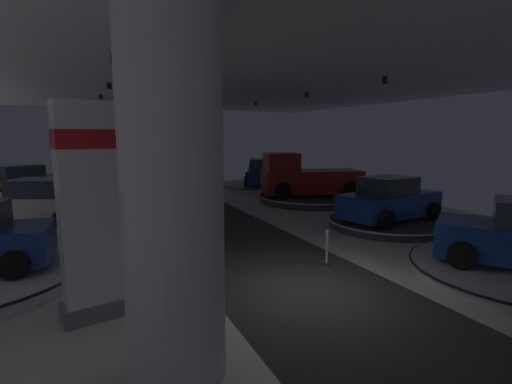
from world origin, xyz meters
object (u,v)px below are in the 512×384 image
Objects in this scene: display_car_deep_left at (23,183)px; pickup_truck_far_right at (306,178)px; display_platform_deep_right at (261,186)px; display_platform_far_left at (39,226)px; visitor_walking_near at (215,196)px; display_platform_mid_right at (389,223)px; visitor_walking_far at (218,192)px; column_left at (173,197)px; display_car_far_left at (38,203)px; display_platform_far_right at (311,198)px; brand_sign_pylon at (90,210)px; display_car_mid_right at (389,200)px; display_car_deep_right at (261,173)px; display_platform_deep_left at (26,200)px.

pickup_truck_far_right is (13.96, -5.45, 0.17)m from display_car_deep_left.
display_car_deep_left is 13.84m from display_platform_deep_right.
visitor_walking_near reaches higher than display_platform_far_left.
display_platform_mid_right is (0.04, -11.86, -0.02)m from display_platform_deep_right.
visitor_walking_far is at bearing -130.74° from display_platform_deep_right.
display_platform_deep_right is (9.76, 17.90, -2.56)m from column_left.
pickup_truck_far_right reaches higher than visitor_walking_near.
display_platform_far_left is at bearing 155.09° from display_car_far_left.
display_platform_far_right is 5.52m from visitor_walking_far.
visitor_walking_far is (5.83, 9.55, -1.29)m from brand_sign_pylon.
display_platform_far_right is at bearing -85.22° from display_platform_deep_right.
pickup_truck_far_right is (-0.31, 0.08, 1.10)m from display_platform_far_right.
brand_sign_pylon is at bearing -162.13° from display_car_mid_right.
display_car_deep_right is at bearing 27.70° from display_platform_far_left.
visitor_walking_far is at bearing -33.74° from display_platform_deep_left.
display_car_mid_right is at bearing -40.54° from visitor_walking_near.
brand_sign_pylon is 8.97m from display_car_far_left.
brand_sign_pylon is 18.90m from display_platform_deep_right.
column_left reaches higher than display_car_deep_right.
brand_sign_pylon is 14.85m from pickup_truck_far_right.
pickup_truck_far_right is at bearing 4.43° from visitor_walking_far.
display_platform_far_right is at bearing 14.56° from visitor_walking_near.
display_car_deep_left is 0.80× the size of pickup_truck_far_right.
display_platform_deep_right is 5.51m from display_platform_far_right.
column_left reaches higher than display_car_mid_right.
column_left is 0.97× the size of pickup_truck_far_right.
brand_sign_pylon is at bearing -78.64° from display_platform_far_left.
display_car_mid_right reaches higher than display_platform_far_right.
display_car_deep_right is at bearing 49.19° from visitor_walking_far.
display_platform_deep_left is at bearing 100.84° from brand_sign_pylon.
display_car_mid_right is at bearing -89.96° from display_platform_deep_right.
display_car_mid_right is (13.79, -11.92, 0.87)m from display_platform_deep_left.
display_car_deep_left reaches higher than display_platform_deep_left.
display_platform_deep_right is 0.92m from display_car_deep_right.
pickup_truck_far_right is at bearing 51.58° from column_left.
column_left is 13.13m from visitor_walking_far.
display_platform_deep_right reaches higher than display_platform_far_left.
display_car_mid_right is (9.77, 6.03, -1.68)m from column_left.
pickup_truck_far_right is at bearing 164.68° from display_platform_far_right.
column_left reaches higher than visitor_walking_far.
display_platform_deep_left is 0.93m from display_car_deep_left.
display_car_deep_right is 0.79× the size of display_platform_far_right.
display_platform_deep_left is (-2.95, 15.42, -1.99)m from brand_sign_pylon.
display_car_deep_right is at bearing -0.29° from display_car_deep_left.
brand_sign_pylon is 15.72m from display_car_deep_left.
column_left is 20.42m from display_car_deep_right.
display_car_deep_right is 2.87× the size of visitor_walking_near.
display_car_far_left reaches higher than visitor_walking_far.
column_left is 16.01m from pickup_truck_far_right.
display_platform_far_right is at bearing -21.29° from display_platform_deep_left.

